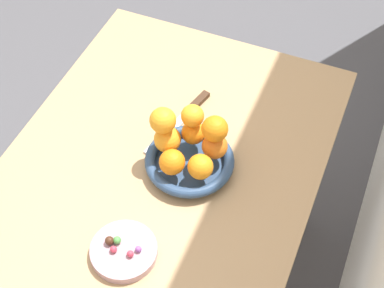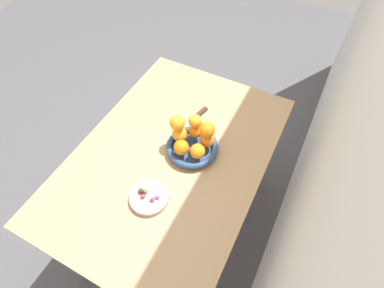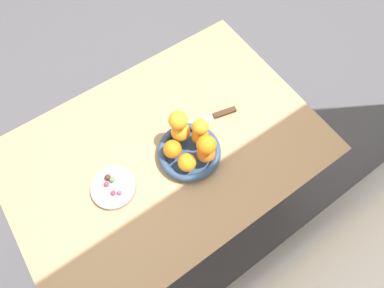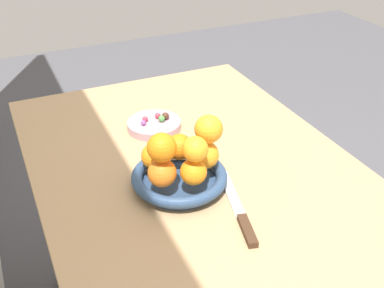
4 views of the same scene
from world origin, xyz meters
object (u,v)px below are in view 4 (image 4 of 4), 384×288
Objects in this scene: candy_ball_4 at (145,119)px; orange_7 at (195,149)px; orange_0 at (204,155)px; orange_3 at (162,173)px; candy_ball_1 at (162,119)px; candy_ball_0 at (158,116)px; fruit_bowl at (179,178)px; candy_dish at (154,125)px; orange_6 at (162,148)px; knife at (239,212)px; candy_ball_3 at (143,123)px; orange_2 at (155,156)px; candy_ball_2 at (165,116)px; orange_4 at (193,172)px; orange_1 at (179,147)px; dining_table at (196,194)px; orange_5 at (208,129)px.

orange_7 is at bearing 179.25° from candy_ball_4.
orange_0 reaches higher than orange_3.
orange_7 is 3.09× the size of candy_ball_1.
fruit_bowl is at bearing 168.76° from candy_ball_0.
candy_dish is 0.35m from orange_7.
orange_6 is 4.11× the size of candy_ball_4.
candy_dish is 0.58× the size of knife.
candy_ball_3 is at bearing 88.35° from candy_ball_1.
candy_dish is at bearing -19.58° from orange_2.
candy_ball_2 is 1.31× the size of candy_ball_4.
candy_ball_1 is at bearing -91.65° from candy_ball_3.
candy_ball_0 is (0.30, 0.00, -0.04)m from orange_0.
orange_4 is at bearing -148.77° from orange_2.
candy_ball_0 is at bearing -8.39° from orange_1.
orange_4 is at bearing -179.42° from candy_ball_3.
orange_3 is 1.06× the size of orange_4.
candy_ball_0 is 0.02m from candy_ball_1.
orange_2 is (0.04, 0.10, -0.00)m from orange_0.
candy_ball_0 is at bearing -7.09° from orange_7.
orange_2 is (0.04, 0.04, 0.05)m from fruit_bowl.
candy_ball_0 is 0.43m from knife.
dining_table is 71.70× the size of candy_ball_4.
candy_dish is at bearing 7.39° from dining_table.
candy_ball_1 is at bearing 1.38° from orange_5.
orange_1 is at bearing 166.78° from candy_ball_2.
candy_ball_1 reaches higher than candy_ball_4.
knife is (-0.41, -0.02, -0.03)m from candy_ball_1.
fruit_bowl is 0.85× the size of knife.
orange_2 is at bearing 48.49° from fruit_bowl.
orange_4 is 0.34m from candy_ball_2.
orange_7 is at bearing 132.94° from orange_5.
fruit_bowl is 3.32× the size of orange_0.
orange_4 is 3.27× the size of candy_ball_1.
orange_1 is 0.24× the size of knife.
orange_5 is at bearing -78.14° from orange_6.
candy_ball_3 is (0.27, -0.01, 0.01)m from fruit_bowl.
orange_4 is at bearing -109.56° from orange_6.
orange_6 reaches higher than orange_0.
candy_ball_4 is (0.29, -0.02, 0.01)m from fruit_bowl.
candy_ball_4 is at bearing 7.93° from orange_0.
fruit_bowl is 0.07m from orange_1.
orange_1 reaches higher than candy_ball_1.
orange_2 is (-0.24, 0.08, 0.06)m from candy_dish.
candy_ball_2 is at bearing -91.79° from candy_dish.
dining_table is 0.14m from fruit_bowl.
candy_ball_0 reaches higher than candy_dish.
orange_6 is at bearing 174.00° from orange_2.
orange_7 is at bearing 172.91° from candy_ball_0.
orange_2 is at bearing 153.42° from candy_ball_2.
candy_ball_3 is 0.42m from knife.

